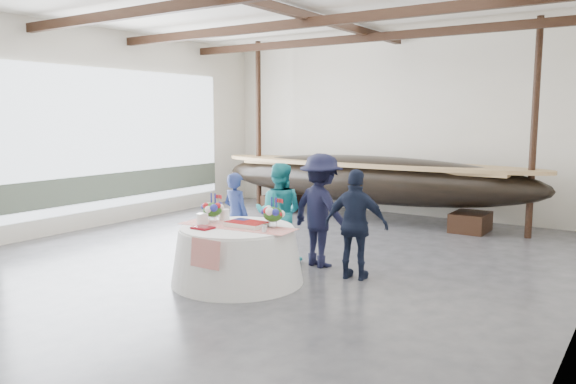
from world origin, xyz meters
The scene contains 12 objects.
floor centered at (0.00, 0.00, 0.00)m, with size 10.00×12.00×0.01m, color #3D3D42.
wall_back centered at (0.00, 6.00, 2.25)m, with size 10.00×0.02×4.50m, color silver.
wall_left centered at (-5.00, 0.00, 2.25)m, with size 0.02×12.00×4.50m, color silver.
pavilion_structure centered at (0.00, 0.81, 4.00)m, with size 9.80×11.76×4.50m.
open_bay centered at (-4.95, 1.00, 1.83)m, with size 0.03×7.00×3.20m.
longboat_display centered at (-0.21, 4.69, 1.01)m, with size 8.40×1.68×1.57m.
banquet_table centered at (0.41, -1.11, 0.43)m, with size 2.02×2.02×0.86m.
tabletop_items centered at (0.36, -1.00, 1.01)m, with size 1.91×0.95×0.40m.
guest_woman_blue centered at (-0.49, -0.03, 0.77)m, with size 0.56×0.37×1.55m, color navy.
guest_woman_teal centered at (0.26, 0.23, 0.87)m, with size 0.84×0.66×1.73m, color teal.
guest_man_left centered at (1.00, 0.39, 0.96)m, with size 1.24×0.71×1.91m, color black.
guest_man_right centered at (1.84, 0.04, 0.86)m, with size 1.01×0.42×1.72m, color #141B31.
Camera 1 is at (5.71, -7.65, 2.54)m, focal length 35.00 mm.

